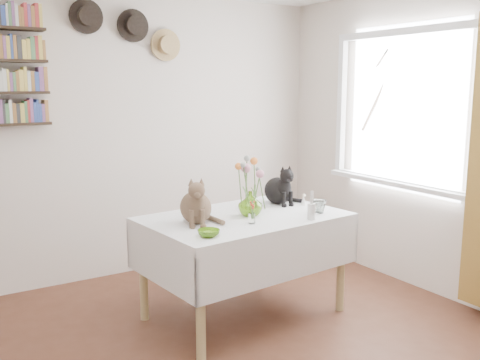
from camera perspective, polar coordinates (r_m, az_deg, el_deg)
room at (r=2.83m, az=2.62°, el=1.01°), size 4.08×4.58×2.58m
window at (r=4.72m, az=16.93°, el=5.99°), size 0.12×1.52×1.32m
dining_table at (r=3.94m, az=0.46°, el=-6.48°), size 1.50×1.04×0.76m
tabby_cat at (r=3.66m, az=-4.77°, el=-2.02°), size 0.32×0.35×0.34m
black_cat at (r=4.26m, az=4.06°, el=-0.38°), size 0.22×0.28×0.32m
flower_vase at (r=3.86m, az=1.10°, el=-2.54°), size 0.22×0.22×0.18m
green_bowl at (r=3.36m, az=-3.35°, el=-5.68°), size 0.15×0.15×0.04m
drinking_glass at (r=4.00m, az=8.45°, el=-2.82°), size 0.14×0.14×0.10m
candlestick at (r=3.79m, az=7.63°, el=-3.19°), size 0.06×0.06×0.20m
berry_jar at (r=3.65m, az=1.28°, el=-3.43°), size 0.05×0.05×0.18m
porcelain_figurine at (r=4.25m, az=6.80°, el=-2.14°), size 0.05×0.05×0.09m
flower_bouquet at (r=3.82m, az=1.05°, el=1.14°), size 0.17×0.13×0.39m
wall_hats at (r=4.82m, az=-11.62°, el=15.47°), size 0.98×0.09×0.48m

